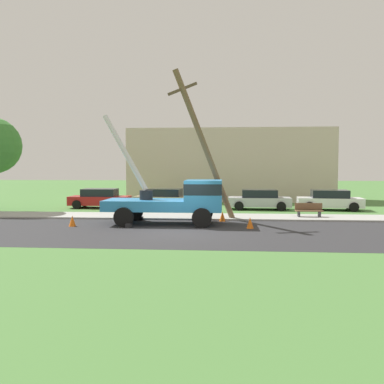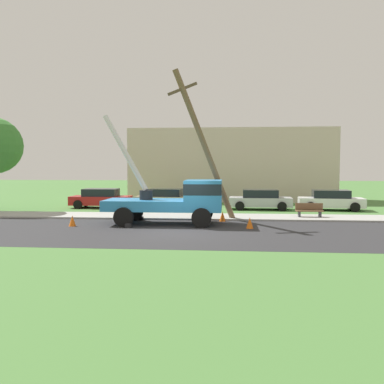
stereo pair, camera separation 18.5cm
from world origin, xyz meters
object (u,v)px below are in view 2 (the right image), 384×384
object	(u,v)px
park_bench	(309,211)
traffic_cone_curbside	(222,216)
traffic_cone_behind	(72,221)
utility_truck	(179,198)
parked_sedan_tan	(165,198)
parked_sedan_white	(331,200)
parked_sedan_silver	(260,200)
parked_sedan_red	(101,198)
leaning_utility_pole	(204,145)
traffic_cone_ahead	(250,223)

from	to	relation	value
park_bench	traffic_cone_curbside	bearing A→B (deg)	-160.95
traffic_cone_behind	traffic_cone_curbside	distance (m)	8.07
utility_truck	traffic_cone_curbside	bearing A→B (deg)	29.33
parked_sedan_tan	parked_sedan_white	xyz separation A→B (m)	(11.85, -0.56, 0.00)
traffic_cone_curbside	parked_sedan_silver	bearing A→B (deg)	68.50
parked_sedan_red	parked_sedan_white	distance (m)	16.66
parked_sedan_red	leaning_utility_pole	bearing A→B (deg)	-39.83
traffic_cone_behind	parked_sedan_tan	xyz separation A→B (m)	(3.34, 9.68, 0.43)
parked_sedan_silver	leaning_utility_pole	bearing A→B (deg)	-119.04
parked_sedan_red	parked_sedan_white	size ratio (longest dim) A/B	0.97
traffic_cone_curbside	park_bench	bearing A→B (deg)	19.05
leaning_utility_pole	traffic_cone_behind	size ratio (longest dim) A/B	14.93
utility_truck	traffic_cone_behind	xyz separation A→B (m)	(-5.39, -1.24, -1.13)
utility_truck	parked_sedan_tan	size ratio (longest dim) A/B	1.49
traffic_cone_behind	parked_sedan_tan	world-z (taller)	parked_sedan_tan
utility_truck	parked_sedan_tan	bearing A→B (deg)	103.62
utility_truck	parked_sedan_tan	distance (m)	8.71
parked_sedan_red	park_bench	bearing A→B (deg)	-19.55
traffic_cone_ahead	parked_sedan_white	bearing A→B (deg)	55.93
traffic_cone_ahead	utility_truck	bearing A→B (deg)	161.65
parked_sedan_silver	parked_sedan_red	bearing A→B (deg)	179.05
traffic_cone_behind	parked_sedan_red	size ratio (longest dim) A/B	0.13
parked_sedan_tan	park_bench	world-z (taller)	parked_sedan_tan
parked_sedan_white	utility_truck	bearing A→B (deg)	-141.20
traffic_cone_curbside	parked_sedan_white	distance (m)	10.02
traffic_cone_behind	parked_sedan_silver	distance (m)	13.76
utility_truck	parked_sedan_red	distance (m)	10.63
utility_truck	parked_sedan_red	size ratio (longest dim) A/B	1.53
parked_sedan_red	parked_sedan_tan	world-z (taller)	same
parked_sedan_tan	parked_sedan_silver	world-z (taller)	same
parked_sedan_white	park_bench	size ratio (longest dim) A/B	2.84
parked_sedan_silver	park_bench	size ratio (longest dim) A/B	2.78
parked_sedan_tan	parked_sedan_white	world-z (taller)	same
utility_truck	parked_sedan_white	world-z (taller)	utility_truck
traffic_cone_ahead	parked_sedan_white	world-z (taller)	parked_sedan_white
parked_sedan_red	traffic_cone_ahead	bearing A→B (deg)	-41.54
leaning_utility_pole	parked_sedan_tan	distance (m)	8.59
parked_sedan_silver	parked_sedan_tan	bearing A→B (deg)	175.58
parked_sedan_silver	parked_sedan_white	size ratio (longest dim) A/B	0.98
traffic_cone_curbside	parked_sedan_red	xyz separation A→B (m)	(-9.13, 6.82, 0.43)
traffic_cone_curbside	park_bench	size ratio (longest dim) A/B	0.35
utility_truck	park_bench	world-z (taller)	utility_truck
traffic_cone_ahead	parked_sedan_red	distance (m)	14.05
traffic_cone_behind	traffic_cone_curbside	world-z (taller)	same
leaning_utility_pole	parked_sedan_silver	bearing A→B (deg)	60.96
parked_sedan_silver	traffic_cone_behind	bearing A→B (deg)	-138.34
parked_sedan_red	parked_sedan_silver	bearing A→B (deg)	-0.95
utility_truck	parked_sedan_white	distance (m)	12.60
leaning_utility_pole	parked_sedan_white	xyz separation A→B (m)	(8.56, 6.54, -3.55)
parked_sedan_red	utility_truck	bearing A→B (deg)	-49.76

